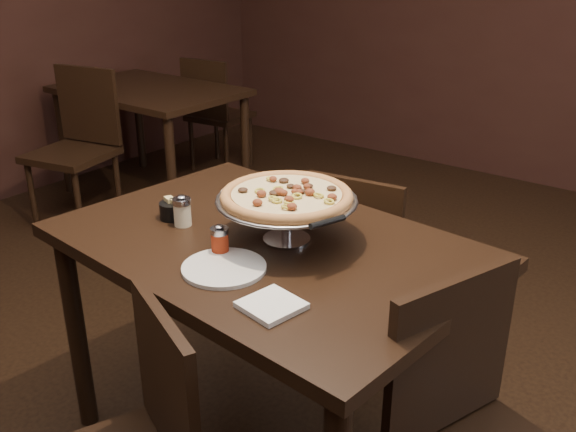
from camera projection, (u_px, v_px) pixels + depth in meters
The scene contains 14 objects.
room at pixel (248, 62), 1.76m from camera, with size 6.04×7.04×2.84m.
dining_table at pixel (266, 270), 2.08m from camera, with size 1.42×1.02×0.84m.
background_table at pixel (150, 102), 4.46m from camera, with size 1.25×0.83×0.78m.
pizza_stand at pixel (287, 197), 1.97m from camera, with size 0.44×0.44×0.18m.
parmesan_shaker at pixel (182, 211), 2.12m from camera, with size 0.06×0.06×0.11m.
pepper_flake_shaker at pixel (220, 240), 1.92m from camera, with size 0.06×0.06×0.10m.
packet_caddy at pixel (173, 210), 2.18m from camera, with size 0.09×0.09×0.07m.
napkin_stack at pixel (271, 305), 1.65m from camera, with size 0.14×0.14×0.02m, color white.
plate_left at pixel (250, 193), 2.40m from camera, with size 0.22×0.22×0.01m, color silver.
plate_near at pixel (224, 268), 1.85m from camera, with size 0.25×0.25×0.01m, color silver.
serving_spatula at pixel (327, 223), 1.80m from camera, with size 0.14×0.14×0.02m.
chair_far at pixel (363, 259), 2.70m from camera, with size 0.46×0.46×0.87m.
bg_chair_far at pixel (215, 110), 5.02m from camera, with size 0.47×0.47×0.90m.
bg_chair_near at pixel (78, 141), 4.07m from camera, with size 0.55×0.55×0.99m.
Camera 1 is at (1.23, -1.33, 1.71)m, focal length 40.00 mm.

